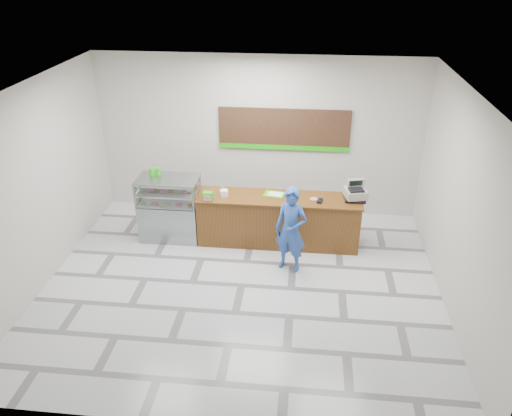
# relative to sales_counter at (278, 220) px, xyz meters

# --- Properties ---
(floor) EXTENTS (7.00, 7.00, 0.00)m
(floor) POSITION_rel_sales_counter_xyz_m (-0.55, -1.55, -0.52)
(floor) COLOR silver
(floor) RESTS_ON ground
(back_wall) EXTENTS (7.00, 0.00, 7.00)m
(back_wall) POSITION_rel_sales_counter_xyz_m (-0.55, 1.45, 1.23)
(back_wall) COLOR beige
(back_wall) RESTS_ON floor
(ceiling) EXTENTS (7.00, 7.00, 0.00)m
(ceiling) POSITION_rel_sales_counter_xyz_m (-0.55, -1.55, 2.98)
(ceiling) COLOR silver
(ceiling) RESTS_ON back_wall
(sales_counter) EXTENTS (3.26, 0.76, 1.03)m
(sales_counter) POSITION_rel_sales_counter_xyz_m (0.00, 0.00, 0.00)
(sales_counter) COLOR brown
(sales_counter) RESTS_ON floor
(display_case) EXTENTS (1.22, 0.72, 1.33)m
(display_case) POSITION_rel_sales_counter_xyz_m (-2.22, -0.00, 0.16)
(display_case) COLOR gray
(display_case) RESTS_ON floor
(menu_board) EXTENTS (2.80, 0.06, 0.90)m
(menu_board) POSITION_rel_sales_counter_xyz_m (-0.00, 1.41, 1.42)
(menu_board) COLOR black
(menu_board) RESTS_ON back_wall
(cash_register) EXTENTS (0.48, 0.50, 0.38)m
(cash_register) POSITION_rel_sales_counter_xyz_m (1.48, 0.08, 0.65)
(cash_register) COLOR black
(cash_register) RESTS_ON sales_counter
(card_terminal) EXTENTS (0.13, 0.19, 0.04)m
(card_terminal) POSITION_rel_sales_counter_xyz_m (0.80, -0.12, 0.54)
(card_terminal) COLOR black
(card_terminal) RESTS_ON sales_counter
(serving_tray) EXTENTS (0.43, 0.34, 0.02)m
(serving_tray) POSITION_rel_sales_counter_xyz_m (-0.10, 0.10, 0.52)
(serving_tray) COLOR #4BBB14
(serving_tray) RESTS_ON sales_counter
(napkin_box) EXTENTS (0.18, 0.18, 0.12)m
(napkin_box) POSITION_rel_sales_counter_xyz_m (-1.08, -0.05, 0.58)
(napkin_box) COLOR white
(napkin_box) RESTS_ON sales_counter
(straw_cup) EXTENTS (0.08, 0.08, 0.12)m
(straw_cup) POSITION_rel_sales_counter_xyz_m (-1.11, -0.03, 0.57)
(straw_cup) COLOR silver
(straw_cup) RESTS_ON sales_counter
(promo_box) EXTENTS (0.20, 0.13, 0.17)m
(promo_box) POSITION_rel_sales_counter_xyz_m (-1.36, -0.27, 0.60)
(promo_box) COLOR #1FB20F
(promo_box) RESTS_ON sales_counter
(donut_decal) EXTENTS (0.15, 0.15, 0.00)m
(donut_decal) POSITION_rel_sales_counter_xyz_m (0.68, 0.00, 0.52)
(donut_decal) COLOR pink
(donut_decal) RESTS_ON sales_counter
(green_cup_left) EXTENTS (0.10, 0.10, 0.15)m
(green_cup_left) POSITION_rel_sales_counter_xyz_m (-2.57, 0.13, 0.89)
(green_cup_left) COLOR #1FB20F
(green_cup_left) RESTS_ON display_case
(green_cup_right) EXTENTS (0.10, 0.10, 0.15)m
(green_cup_right) POSITION_rel_sales_counter_xyz_m (-2.44, 0.16, 0.89)
(green_cup_right) COLOR #1FB20F
(green_cup_right) RESTS_ON display_case
(customer) EXTENTS (0.70, 0.58, 1.65)m
(customer) POSITION_rel_sales_counter_xyz_m (0.28, -0.90, 0.31)
(customer) COLOR #2B4FA1
(customer) RESTS_ON floor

